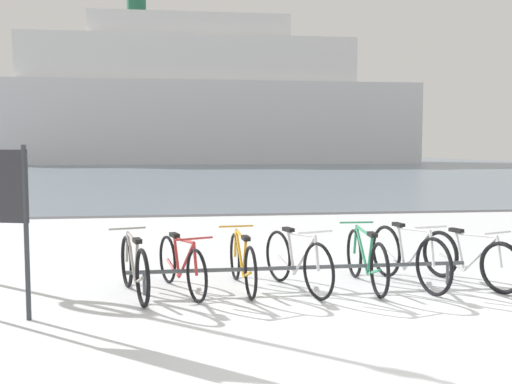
{
  "coord_description": "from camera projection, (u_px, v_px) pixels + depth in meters",
  "views": [
    {
      "loc": [
        -2.24,
        -4.76,
        1.78
      ],
      "look_at": [
        -1.1,
        3.99,
        1.09
      ],
      "focal_mm": 39.49,
      "sensor_mm": 36.0,
      "label": 1
    }
  ],
  "objects": [
    {
      "name": "ground",
      "position": [
        204.0,
        165.0,
        58.42
      ],
      "size": [
        80.0,
        132.0,
        0.08
      ],
      "color": "silver"
    },
    {
      "name": "bike_rack",
      "position": [
        302.0,
        268.0,
        7.06
      ],
      "size": [
        4.32,
        0.08,
        0.31
      ],
      "color": "#4C5156",
      "rests_on": "ground"
    },
    {
      "name": "bicycle_0",
      "position": [
        134.0,
        267.0,
        6.73
      ],
      "size": [
        0.58,
        1.59,
        0.78
      ],
      "color": "black",
      "rests_on": "ground"
    },
    {
      "name": "bicycle_1",
      "position": [
        181.0,
        265.0,
        6.92
      ],
      "size": [
        0.67,
        1.61,
        0.75
      ],
      "color": "black",
      "rests_on": "ground"
    },
    {
      "name": "bicycle_2",
      "position": [
        242.0,
        262.0,
        7.1
      ],
      "size": [
        0.46,
        1.64,
        0.75
      ],
      "color": "black",
      "rests_on": "ground"
    },
    {
      "name": "bicycle_3",
      "position": [
        297.0,
        261.0,
        7.03
      ],
      "size": [
        0.63,
        1.63,
        0.8
      ],
      "color": "black",
      "rests_on": "ground"
    },
    {
      "name": "bicycle_4",
      "position": [
        366.0,
        259.0,
        7.2
      ],
      "size": [
        0.46,
        1.74,
        0.78
      ],
      "color": "black",
      "rests_on": "ground"
    },
    {
      "name": "bicycle_5",
      "position": [
        408.0,
        257.0,
        7.26
      ],
      "size": [
        0.52,
        1.75,
        0.83
      ],
      "color": "black",
      "rests_on": "ground"
    },
    {
      "name": "bicycle_6",
      "position": [
        469.0,
        259.0,
        7.29
      ],
      "size": [
        0.67,
        1.57,
        0.75
      ],
      "color": "black",
      "rests_on": "ground"
    },
    {
      "name": "info_sign",
      "position": [
        3.0,
        203.0,
        5.77
      ],
      "size": [
        0.54,
        0.19,
        1.81
      ],
      "color": "#33383D",
      "rests_on": "ground"
    },
    {
      "name": "ferry_ship",
      "position": [
        198.0,
        104.0,
        64.28
      ],
      "size": [
        47.96,
        12.45,
        20.14
      ],
      "color": "silver",
      "rests_on": "ground"
    }
  ]
}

